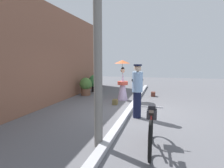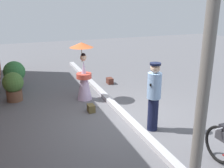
{
  "view_description": "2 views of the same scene",
  "coord_description": "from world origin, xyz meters",
  "px_view_note": "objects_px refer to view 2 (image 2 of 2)",
  "views": [
    {
      "loc": [
        -6.72,
        -1.14,
        1.83
      ],
      "look_at": [
        -0.21,
        0.6,
        1.01
      ],
      "focal_mm": 30.53,
      "sensor_mm": 36.0,
      "label": 1
    },
    {
      "loc": [
        -5.97,
        2.73,
        3.15
      ],
      "look_at": [
        -0.27,
        0.56,
        1.19
      ],
      "focal_mm": 42.4,
      "sensor_mm": 36.0,
      "label": 2
    }
  ],
  "objects_px": {
    "person_officer": "(154,95)",
    "potted_plant_by_door": "(14,85)",
    "person_with_parasol": "(84,72)",
    "potted_plant_small": "(15,73)",
    "backpack_on_pavement": "(91,108)",
    "utility_pole": "(208,55)",
    "backpack_spare": "(110,81)"
  },
  "relations": [
    {
      "from": "person_with_parasol",
      "to": "backpack_on_pavement",
      "type": "distance_m",
      "value": 1.35
    },
    {
      "from": "potted_plant_small",
      "to": "utility_pole",
      "type": "bearing_deg",
      "value": -159.65
    },
    {
      "from": "backpack_on_pavement",
      "to": "utility_pole",
      "type": "distance_m",
      "value": 4.58
    },
    {
      "from": "person_officer",
      "to": "potted_plant_small",
      "type": "relative_size",
      "value": 1.69
    },
    {
      "from": "person_with_parasol",
      "to": "potted_plant_small",
      "type": "xyz_separation_m",
      "value": [
        1.97,
        2.07,
        -0.34
      ]
    },
    {
      "from": "person_officer",
      "to": "potted_plant_by_door",
      "type": "height_order",
      "value": "person_officer"
    },
    {
      "from": "person_with_parasol",
      "to": "backpack_on_pavement",
      "type": "xyz_separation_m",
      "value": [
        -1.09,
        0.08,
        -0.8
      ]
    },
    {
      "from": "person_officer",
      "to": "potted_plant_by_door",
      "type": "xyz_separation_m",
      "value": [
        3.38,
        3.19,
        -0.41
      ]
    },
    {
      "from": "backpack_on_pavement",
      "to": "backpack_spare",
      "type": "bearing_deg",
      "value": -31.75
    },
    {
      "from": "potted_plant_by_door",
      "to": "utility_pole",
      "type": "bearing_deg",
      "value": -154.94
    },
    {
      "from": "backpack_spare",
      "to": "person_with_parasol",
      "type": "bearing_deg",
      "value": 132.72
    },
    {
      "from": "backpack_on_pavement",
      "to": "utility_pole",
      "type": "bearing_deg",
      "value": -171.21
    },
    {
      "from": "potted_plant_by_door",
      "to": "potted_plant_small",
      "type": "bearing_deg",
      "value": -3.3
    },
    {
      "from": "person_officer",
      "to": "utility_pole",
      "type": "bearing_deg",
      "value": 167.32
    },
    {
      "from": "backpack_spare",
      "to": "potted_plant_by_door",
      "type": "bearing_deg",
      "value": 99.36
    },
    {
      "from": "backpack_spare",
      "to": "potted_plant_small",
      "type": "bearing_deg",
      "value": 78.39
    },
    {
      "from": "potted_plant_small",
      "to": "backpack_spare",
      "type": "xyz_separation_m",
      "value": [
        -0.71,
        -3.44,
        -0.46
      ]
    },
    {
      "from": "potted_plant_small",
      "to": "backpack_on_pavement",
      "type": "height_order",
      "value": "potted_plant_small"
    },
    {
      "from": "potted_plant_by_door",
      "to": "backpack_on_pavement",
      "type": "xyz_separation_m",
      "value": [
        -1.78,
        -2.06,
        -0.4
      ]
    },
    {
      "from": "person_officer",
      "to": "backpack_on_pavement",
      "type": "relative_size",
      "value": 6.72
    },
    {
      "from": "potted_plant_small",
      "to": "backpack_spare",
      "type": "distance_m",
      "value": 3.54
    },
    {
      "from": "backpack_on_pavement",
      "to": "backpack_spare",
      "type": "distance_m",
      "value": 2.77
    },
    {
      "from": "person_with_parasol",
      "to": "backpack_spare",
      "type": "relative_size",
      "value": 6.16
    },
    {
      "from": "potted_plant_by_door",
      "to": "utility_pole",
      "type": "xyz_separation_m",
      "value": [
        -5.7,
        -2.66,
        1.88
      ]
    },
    {
      "from": "potted_plant_by_door",
      "to": "backpack_on_pavement",
      "type": "distance_m",
      "value": 2.75
    },
    {
      "from": "potted_plant_small",
      "to": "backpack_spare",
      "type": "bearing_deg",
      "value": -101.61
    },
    {
      "from": "potted_plant_small",
      "to": "utility_pole",
      "type": "height_order",
      "value": "utility_pole"
    },
    {
      "from": "person_officer",
      "to": "potted_plant_by_door",
      "type": "bearing_deg",
      "value": 43.29
    },
    {
      "from": "potted_plant_by_door",
      "to": "backpack_spare",
      "type": "relative_size",
      "value": 3.12
    },
    {
      "from": "potted_plant_by_door",
      "to": "person_with_parasol",
      "type": "bearing_deg",
      "value": -107.79
    },
    {
      "from": "potted_plant_by_door",
      "to": "backpack_spare",
      "type": "height_order",
      "value": "potted_plant_by_door"
    },
    {
      "from": "person_with_parasol",
      "to": "person_officer",
      "type": "bearing_deg",
      "value": -158.85
    }
  ]
}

